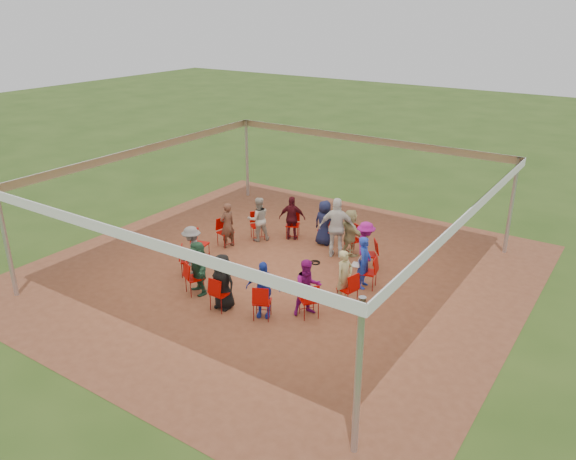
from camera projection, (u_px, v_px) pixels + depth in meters
The scene contains 33 objects.
ground at pixel (280, 272), 16.09m from camera, with size 80.00×80.00×0.00m, color #2E4816.
dirt_patch at pixel (280, 272), 16.09m from camera, with size 13.00×13.00×0.00m, color brown.
tent at pixel (279, 193), 15.20m from camera, with size 10.33×10.33×3.00m.
chair_0 at pixel (368, 272), 15.05m from camera, with size 0.42×0.44×0.90m, color #A80500, non-canonical shape.
chair_1 at pixel (369, 255), 16.10m from camera, with size 0.42×0.44×0.90m, color #A80500, non-canonical shape.
chair_2 at pixel (353, 240), 17.11m from camera, with size 0.42×0.44×0.90m, color #A80500, non-canonical shape.
chair_3 at pixel (326, 230), 17.89m from camera, with size 0.42×0.44×0.90m, color #A80500, non-canonical shape.
chair_4 at pixel (293, 225), 18.28m from camera, with size 0.42×0.44×0.90m, color #A80500, non-canonical shape.
chair_5 at pixel (258, 226), 18.20m from camera, with size 0.42×0.44×0.90m, color #A80500, non-canonical shape.
chair_6 at pixel (225, 233), 17.68m from camera, with size 0.42×0.44×0.90m, color #A80500, non-canonical shape.
chair_7 at pixel (201, 244), 16.80m from camera, with size 0.42×0.44×0.90m, color #A80500, non-canonical shape.
chair_8 at pixel (189, 260), 15.75m from camera, with size 0.42×0.44×0.90m, color #A80500, non-canonical shape.
chair_9 at pixel (194, 278), 14.74m from camera, with size 0.42×0.44×0.90m, color #A80500, non-canonical shape.
chair_10 at pixel (220, 293), 13.96m from camera, with size 0.42×0.44×0.90m, color #A80500, non-canonical shape.
chair_11 at pixel (262, 302), 13.57m from camera, with size 0.42×0.44×0.90m, color #A80500, non-canonical shape.
chair_12 at pixel (309, 300), 13.65m from camera, with size 0.42×0.44×0.90m, color #A80500, non-canonical shape.
chair_13 at pixel (348, 289), 14.17m from camera, with size 0.42×0.44×0.90m, color #A80500, non-canonical shape.
person_seated_0 at pixel (364, 262), 14.98m from camera, with size 0.53×0.35×1.45m, color #1D36A9.
person_seated_1 at pixel (365, 246), 15.98m from camera, with size 0.94×0.47×1.45m, color #82106E.
person_seated_2 at pixel (350, 232), 16.95m from camera, with size 1.35×0.50×1.45m, color tan.
person_seated_3 at pixel (324, 223), 17.69m from camera, with size 0.71×0.40×1.45m, color #131838.
person_seated_4 at pixel (292, 218), 18.06m from camera, with size 0.85×0.44×1.45m, color #400C14.
person_seated_5 at pixel (258, 219), 17.99m from camera, with size 0.71×0.41×1.45m, color #A29D91.
person_seated_6 at pixel (227, 225), 17.49m from camera, with size 0.53×0.35×1.45m, color #513123.
person_seated_7 at pixel (192, 251), 15.66m from camera, with size 0.94×0.47×1.45m, color slate.
person_seated_8 at pixel (198, 267), 14.69m from camera, with size 1.35×0.50×1.45m, color #244E36.
person_seated_9 at pixel (223, 281), 13.95m from camera, with size 0.71×0.40×1.45m, color black.
person_seated_10 at pixel (263, 289), 13.57m from camera, with size 0.85×0.44×1.45m, color #1D36A9.
person_seated_11 at pixel (308, 288), 13.65m from camera, with size 0.71×0.41×1.45m, color #82106E.
person_seated_12 at pixel (344, 277), 14.15m from camera, with size 0.53×0.35×1.45m, color tan.
standing_person at pixel (337, 228), 16.75m from camera, with size 1.09×0.56×1.85m, color silver.
cable_coil at pixel (315, 263), 16.62m from camera, with size 0.35×0.35×0.03m.
laptop at pixel (358, 263), 15.05m from camera, with size 0.33×0.38×0.23m.
Camera 1 is at (8.25, -11.89, 7.15)m, focal length 35.00 mm.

